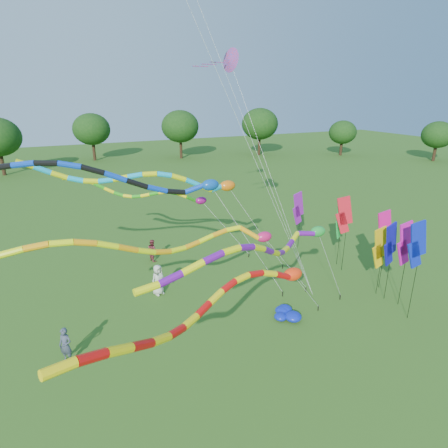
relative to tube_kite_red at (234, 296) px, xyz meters
name	(u,v)px	position (x,y,z in m)	size (l,w,h in m)	color
ground	(322,353)	(4.47, -0.04, -4.00)	(160.00, 160.00, 0.00)	#275616
tree_ring	(338,271)	(2.50, -2.47, 1.61)	(115.40, 115.26, 9.48)	#382314
tube_kite_red	(234,296)	(0.00, 0.00, 0.00)	(12.55, 6.25, 6.12)	black
tube_kite_orange	(188,241)	(-0.36, 3.91, 0.82)	(14.38, 2.18, 6.74)	black
tube_kite_purple	(276,245)	(1.81, 0.13, 1.65)	(12.09, 5.39, 7.25)	black
tube_kite_blue	(102,178)	(-3.44, 6.21, 3.52)	(16.50, 3.18, 9.23)	black
tube_kite_cyan	(160,181)	(-0.13, 8.83, 2.53)	(14.34, 2.28, 8.47)	black
tube_kite_green	(153,194)	(0.40, 12.73, 0.78)	(11.15, 4.14, 6.58)	black
delta_kite_high_c	(229,60)	(4.42, 9.61, 8.77)	(4.82, 6.46, 13.96)	black
banner_pole_orange	(380,248)	(10.49, 2.87, -1.06)	(1.16, 0.09, 4.20)	black
banner_pole_red	(344,215)	(10.80, 6.21, -0.20)	(1.11, 0.49, 5.07)	black
banner_pole_magenta_a	(405,244)	(10.71, 1.52, -0.35)	(1.16, 0.13, 4.92)	black
banner_pole_blue_b	(390,245)	(10.47, 2.21, -0.62)	(1.15, 0.30, 4.65)	black
banner_pole_blue_a	(417,245)	(10.05, 0.37, 0.13)	(1.16, 0.26, 5.40)	black
banner_pole_violet	(298,208)	(10.40, 10.44, -0.87)	(1.15, 0.31, 4.39)	black
banner_pole_green	(340,221)	(11.08, 6.82, -0.78)	(1.09, 0.56, 4.48)	black
banner_pole_magenta_b	(384,231)	(11.19, 3.38, -0.36)	(1.16, 0.22, 4.91)	black
blue_nylon_heap	(283,315)	(4.42, 3.07, -3.83)	(1.45, 1.26, 0.36)	#0D21B4
person_a	(158,280)	(-0.76, 8.20, -3.09)	(0.89, 0.58, 1.83)	beige
person_b	(66,345)	(-5.94, 4.24, -3.18)	(0.60, 0.39, 1.65)	#3B4253
person_c	(153,250)	(0.13, 12.85, -3.23)	(0.75, 0.58, 1.54)	maroon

